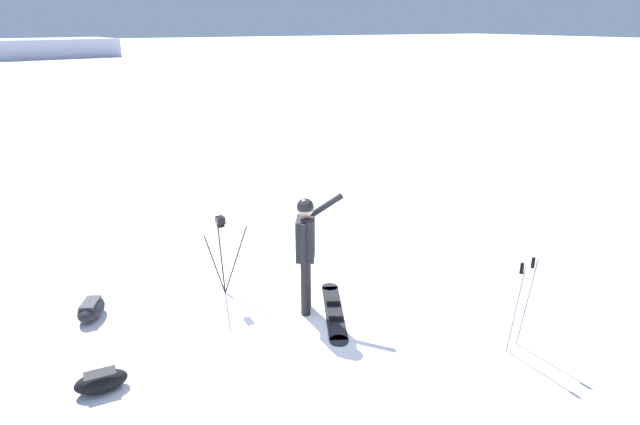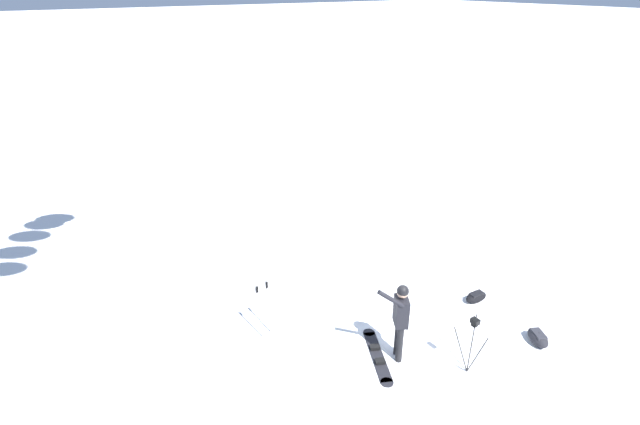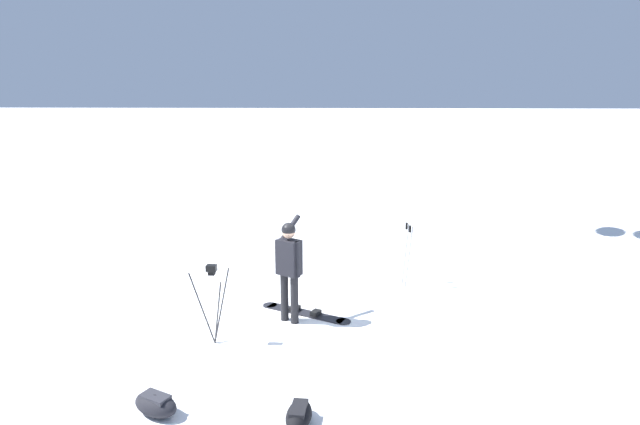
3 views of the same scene
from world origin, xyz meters
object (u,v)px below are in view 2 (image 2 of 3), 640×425
object	(u,v)px
snowboard	(377,355)
camera_tripod	(473,335)
snowboarder	(400,314)
ski_poles	(263,302)
gear_bag_small	(538,337)
gear_bag_large	(476,297)

from	to	relation	value
snowboard	camera_tripod	bearing A→B (deg)	132.62
snowboarder	ski_poles	world-z (taller)	snowboarder
snowboarder	gear_bag_small	distance (m)	3.33
gear_bag_small	ski_poles	bearing A→B (deg)	-36.23
camera_tripod	gear_bag_small	bearing A→B (deg)	173.30
snowboard	gear_bag_large	distance (m)	3.33
snowboard	ski_poles	size ratio (longest dim) A/B	1.28
camera_tripod	ski_poles	world-z (taller)	camera_tripod
camera_tripod	ski_poles	size ratio (longest dim) A/B	1.01
gear_bag_large	gear_bag_small	world-z (taller)	gear_bag_small
gear_bag_large	camera_tripod	xyz separation A→B (m)	(2.07, 1.57, 0.81)
snowboarder	gear_bag_small	world-z (taller)	snowboarder
snowboarder	gear_bag_small	xyz separation A→B (m)	(-2.89, 1.34, -0.96)
camera_tripod	gear_bag_large	bearing A→B (deg)	-142.85
snowboard	ski_poles	xyz separation A→B (m)	(1.65, -1.99, 0.83)
gear_bag_small	snowboard	bearing A→B (deg)	-26.14
snowboarder	camera_tripod	world-z (taller)	snowboarder
snowboard	gear_bag_large	xyz separation A→B (m)	(-3.32, -0.22, 0.10)
snowboarder	camera_tripod	bearing A→B (deg)	129.16
ski_poles	gear_bag_small	bearing A→B (deg)	143.77
snowboarder	ski_poles	bearing A→B (deg)	-48.24
snowboard	ski_poles	distance (m)	2.72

